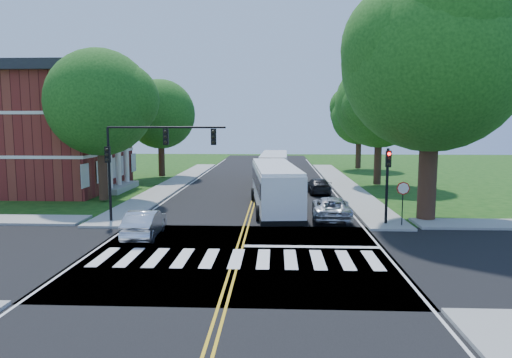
# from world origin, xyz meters

# --- Properties ---
(ground) EXTENTS (140.00, 140.00, 0.00)m
(ground) POSITION_xyz_m (0.00, 0.00, 0.00)
(ground) COLOR #123F0F
(ground) RESTS_ON ground
(road) EXTENTS (14.00, 96.00, 0.01)m
(road) POSITION_xyz_m (0.00, 18.00, 0.01)
(road) COLOR black
(road) RESTS_ON ground
(cross_road) EXTENTS (60.00, 12.00, 0.01)m
(cross_road) POSITION_xyz_m (0.00, 0.00, 0.01)
(cross_road) COLOR black
(cross_road) RESTS_ON ground
(center_line) EXTENTS (0.36, 70.00, 0.01)m
(center_line) POSITION_xyz_m (0.00, 22.00, 0.01)
(center_line) COLOR gold
(center_line) RESTS_ON road
(edge_line_w) EXTENTS (0.12, 70.00, 0.01)m
(edge_line_w) POSITION_xyz_m (-6.80, 22.00, 0.01)
(edge_line_w) COLOR silver
(edge_line_w) RESTS_ON road
(edge_line_e) EXTENTS (0.12, 70.00, 0.01)m
(edge_line_e) POSITION_xyz_m (6.80, 22.00, 0.01)
(edge_line_e) COLOR silver
(edge_line_e) RESTS_ON road
(crosswalk) EXTENTS (12.60, 3.00, 0.01)m
(crosswalk) POSITION_xyz_m (0.00, -0.50, 0.02)
(crosswalk) COLOR silver
(crosswalk) RESTS_ON road
(stop_bar) EXTENTS (6.60, 0.40, 0.01)m
(stop_bar) POSITION_xyz_m (3.50, 1.60, 0.02)
(stop_bar) COLOR silver
(stop_bar) RESTS_ON road
(sidewalk_nw) EXTENTS (2.60, 40.00, 0.15)m
(sidewalk_nw) POSITION_xyz_m (-8.30, 25.00, 0.07)
(sidewalk_nw) COLOR gray
(sidewalk_nw) RESTS_ON ground
(sidewalk_ne) EXTENTS (2.60, 40.00, 0.15)m
(sidewalk_ne) POSITION_xyz_m (8.30, 25.00, 0.07)
(sidewalk_ne) COLOR gray
(sidewalk_ne) RESTS_ON ground
(tree_ne_big) EXTENTS (10.80, 10.80, 14.91)m
(tree_ne_big) POSITION_xyz_m (11.00, 8.00, 9.62)
(tree_ne_big) COLOR #362215
(tree_ne_big) RESTS_ON ground
(tree_west_near) EXTENTS (8.00, 8.00, 11.40)m
(tree_west_near) POSITION_xyz_m (-11.50, 14.00, 7.53)
(tree_west_near) COLOR #362215
(tree_west_near) RESTS_ON ground
(tree_west_far) EXTENTS (7.60, 7.60, 10.67)m
(tree_west_far) POSITION_xyz_m (-11.00, 30.00, 7.00)
(tree_west_far) COLOR #362215
(tree_west_far) RESTS_ON ground
(tree_east_mid) EXTENTS (8.40, 8.40, 11.93)m
(tree_east_mid) POSITION_xyz_m (11.50, 24.00, 7.86)
(tree_east_mid) COLOR #362215
(tree_east_mid) RESTS_ON ground
(tree_east_far) EXTENTS (7.20, 7.20, 10.34)m
(tree_east_far) POSITION_xyz_m (12.50, 40.00, 6.86)
(tree_east_far) COLOR #362215
(tree_east_far) RESTS_ON ground
(brick_building) EXTENTS (20.00, 13.00, 10.80)m
(brick_building) POSITION_xyz_m (-21.95, 20.00, 5.42)
(brick_building) COLOR maroon
(brick_building) RESTS_ON ground
(signal_nw) EXTENTS (7.15, 0.46, 5.66)m
(signal_nw) POSITION_xyz_m (-5.86, 6.43, 4.38)
(signal_nw) COLOR black
(signal_nw) RESTS_ON ground
(signal_ne) EXTENTS (0.30, 0.46, 4.40)m
(signal_ne) POSITION_xyz_m (8.20, 6.44, 2.96)
(signal_ne) COLOR black
(signal_ne) RESTS_ON ground
(stop_sign) EXTENTS (0.76, 0.08, 2.53)m
(stop_sign) POSITION_xyz_m (9.00, 5.98, 2.03)
(stop_sign) COLOR black
(stop_sign) RESTS_ON ground
(bus_lead) EXTENTS (3.75, 12.33, 3.14)m
(bus_lead) POSITION_xyz_m (1.67, 11.20, 1.67)
(bus_lead) COLOR silver
(bus_lead) RESTS_ON road
(bus_follow) EXTENTS (3.06, 11.81, 3.04)m
(bus_follow) POSITION_xyz_m (1.56, 25.09, 1.62)
(bus_follow) COLOR silver
(bus_follow) RESTS_ON road
(hatchback) EXTENTS (1.74, 4.43, 1.44)m
(hatchback) POSITION_xyz_m (-5.18, 3.23, 0.73)
(hatchback) COLOR silver
(hatchback) RESTS_ON road
(suv) EXTENTS (2.72, 5.26, 1.42)m
(suv) POSITION_xyz_m (5.20, 8.13, 0.72)
(suv) COLOR silver
(suv) RESTS_ON road
(dark_sedan) EXTENTS (2.08, 4.57, 1.30)m
(dark_sedan) POSITION_xyz_m (5.36, 18.91, 0.66)
(dark_sedan) COLOR black
(dark_sedan) RESTS_ON road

